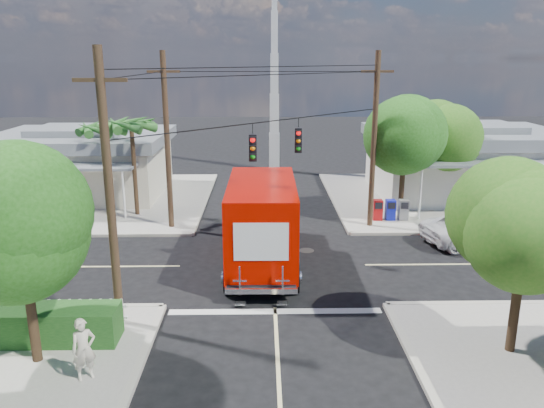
{
  "coord_description": "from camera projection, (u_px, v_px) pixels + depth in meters",
  "views": [
    {
      "loc": [
        -0.42,
        -21.28,
        8.61
      ],
      "look_at": [
        0.0,
        2.0,
        2.2
      ],
      "focal_mm": 35.0,
      "sensor_mm": 36.0,
      "label": 1
    }
  ],
  "objects": [
    {
      "name": "vending_boxes",
      "position": [
        390.0,
        210.0,
        28.72
      ],
      "size": [
        1.9,
        0.5,
        1.1
      ],
      "color": "#9D0B0D",
      "rests_on": "sidewalk_ne"
    },
    {
      "name": "road_markings",
      "position": [
        274.0,
        279.0,
        21.39
      ],
      "size": [
        32.0,
        32.0,
        0.01
      ],
      "color": "beige",
      "rests_on": "ground"
    },
    {
      "name": "palm_nw_back",
      "position": [
        103.0,
        130.0,
        30.08
      ],
      "size": [
        3.01,
        3.08,
        5.19
      ],
      "color": "#422D1C",
      "rests_on": "sidewalk_nw"
    },
    {
      "name": "ground",
      "position": [
        273.0,
        265.0,
        22.81
      ],
      "size": [
        120.0,
        120.0,
        0.0
      ],
      "primitive_type": "plane",
      "color": "black",
      "rests_on": "ground"
    },
    {
      "name": "building_ne",
      "position": [
        464.0,
        160.0,
        33.94
      ],
      "size": [
        11.8,
        10.2,
        4.5
      ],
      "color": "silver",
      "rests_on": "sidewalk_ne"
    },
    {
      "name": "radio_tower",
      "position": [
        274.0,
        99.0,
        40.6
      ],
      "size": [
        0.8,
        0.8,
        17.0
      ],
      "color": "silver",
      "rests_on": "ground"
    },
    {
      "name": "sidewalk_ne",
      "position": [
        441.0,
        198.0,
        33.47
      ],
      "size": [
        14.12,
        14.12,
        0.14
      ],
      "color": "#9A958B",
      "rests_on": "ground"
    },
    {
      "name": "utility_poles",
      "position": [
        236.0,
        152.0,
        23.09
      ],
      "size": [
        12.0,
        10.68,
        9.0
      ],
      "color": "#473321",
      "rests_on": "ground"
    },
    {
      "name": "picket_fence",
      "position": [
        35.0,
        313.0,
        17.1
      ],
      "size": [
        5.94,
        0.06,
        1.0
      ],
      "color": "silver",
      "rests_on": "sidewalk_sw"
    },
    {
      "name": "tree_ne_front",
      "position": [
        406.0,
        133.0,
        28.18
      ],
      "size": [
        4.21,
        4.14,
        6.66
      ],
      "color": "#422D1C",
      "rests_on": "sidewalk_ne"
    },
    {
      "name": "sidewalk_nw",
      "position": [
        96.0,
        200.0,
        33.09
      ],
      "size": [
        14.12,
        14.12,
        0.14
      ],
      "color": "#9A958B",
      "rests_on": "ground"
    },
    {
      "name": "building_nw",
      "position": [
        83.0,
        161.0,
        34.03
      ],
      "size": [
        10.8,
        10.2,
        4.3
      ],
      "color": "beige",
      "rests_on": "sidewalk_nw"
    },
    {
      "name": "tree_sw_front",
      "position": [
        19.0,
        223.0,
        14.27
      ],
      "size": [
        3.88,
        3.78,
        6.03
      ],
      "color": "#422D1C",
      "rests_on": "sidewalk_sw"
    },
    {
      "name": "tree_se",
      "position": [
        527.0,
        227.0,
        14.88
      ],
      "size": [
        3.67,
        3.54,
        5.62
      ],
      "color": "#422D1C",
      "rests_on": "sidewalk_se"
    },
    {
      "name": "parked_car",
      "position": [
        478.0,
        229.0,
        25.33
      ],
      "size": [
        5.75,
        3.57,
        1.48
      ],
      "primitive_type": "imported",
      "rotation": [
        0.0,
        0.0,
        1.79
      ],
      "color": "silver",
      "rests_on": "ground"
    },
    {
      "name": "tree_ne_back",
      "position": [
        440.0,
        138.0,
        30.5
      ],
      "size": [
        3.77,
        3.66,
        5.82
      ],
      "color": "#422D1C",
      "rests_on": "sidewalk_ne"
    },
    {
      "name": "hedge_sw",
      "position": [
        18.0,
        325.0,
        16.32
      ],
      "size": [
        6.2,
        1.2,
        1.1
      ],
      "primitive_type": "cube",
      "color": "#184517",
      "rests_on": "sidewalk_sw"
    },
    {
      "name": "delivery_truck",
      "position": [
        262.0,
        221.0,
        22.57
      ],
      "size": [
        2.9,
        8.81,
        3.79
      ],
      "color": "black",
      "rests_on": "ground"
    },
    {
      "name": "pedestrian",
      "position": [
        84.0,
        349.0,
        14.31
      ],
      "size": [
        0.77,
        0.7,
        1.77
      ],
      "primitive_type": "imported",
      "rotation": [
        0.0,
        0.0,
        0.54
      ],
      "color": "beige",
      "rests_on": "sidewalk_sw"
    },
    {
      "name": "palm_nw_front",
      "position": [
        131.0,
        127.0,
        28.57
      ],
      "size": [
        3.01,
        3.08,
        5.59
      ],
      "color": "#422D1C",
      "rests_on": "sidewalk_nw"
    }
  ]
}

